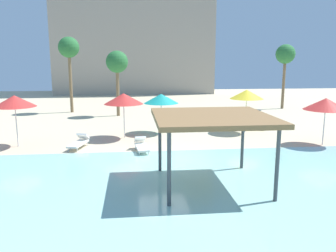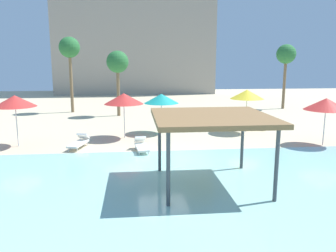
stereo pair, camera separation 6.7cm
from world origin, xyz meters
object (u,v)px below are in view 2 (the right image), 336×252
(beach_umbrella_red_4, at_px, (15,101))
(lounge_chair_3, at_px, (264,124))
(beach_umbrella_yellow_0, at_px, (247,94))
(beach_umbrella_red_2, at_px, (326,104))
(beach_umbrella_teal_3, at_px, (161,99))
(shade_pavilion, at_px, (212,119))
(lounge_chair_2, at_px, (79,142))
(palm_tree_3, at_px, (69,49))
(palm_tree_0, at_px, (117,63))
(palm_tree_2, at_px, (286,56))
(lounge_chair_4, at_px, (141,145))
(beach_umbrella_red_1, at_px, (124,99))

(beach_umbrella_red_4, height_order, lounge_chair_3, beach_umbrella_red_4)
(beach_umbrella_yellow_0, xyz_separation_m, beach_umbrella_red_2, (3.31, -3.93, -0.20))
(beach_umbrella_teal_3, bearing_deg, lounge_chair_3, 7.21)
(shade_pavilion, bearing_deg, beach_umbrella_yellow_0, 64.32)
(beach_umbrella_teal_3, distance_m, lounge_chair_2, 6.33)
(lounge_chair_2, xyz_separation_m, palm_tree_3, (-2.65, 13.66, 5.46))
(beach_umbrella_yellow_0, height_order, palm_tree_0, palm_tree_0)
(shade_pavilion, distance_m, beach_umbrella_red_2, 9.75)
(shade_pavilion, height_order, beach_umbrella_red_2, shade_pavilion)
(palm_tree_3, bearing_deg, palm_tree_2, 0.88)
(palm_tree_2, bearing_deg, beach_umbrella_yellow_0, -124.61)
(beach_umbrella_yellow_0, xyz_separation_m, palm_tree_3, (-13.29, 10.56, 3.20))
(beach_umbrella_yellow_0, height_order, palm_tree_3, palm_tree_3)
(lounge_chair_3, relative_size, lounge_chair_4, 1.01)
(beach_umbrella_red_1, bearing_deg, palm_tree_3, 114.11)
(beach_umbrella_teal_3, distance_m, lounge_chair_4, 5.20)
(lounge_chair_3, height_order, lounge_chair_4, same)
(lounge_chair_3, relative_size, palm_tree_3, 0.28)
(beach_umbrella_red_1, bearing_deg, beach_umbrella_teal_3, 27.06)
(palm_tree_2, bearing_deg, beach_umbrella_red_4, -148.36)
(beach_umbrella_red_1, xyz_separation_m, palm_tree_2, (15.67, 11.77, 2.77))
(beach_umbrella_red_1, relative_size, palm_tree_0, 0.50)
(beach_umbrella_yellow_0, bearing_deg, palm_tree_0, 137.88)
(beach_umbrella_yellow_0, relative_size, lounge_chair_3, 1.48)
(palm_tree_2, bearing_deg, beach_umbrella_red_2, -105.83)
(shade_pavilion, distance_m, palm_tree_2, 23.95)
(beach_umbrella_red_4, distance_m, lounge_chair_2, 4.23)
(lounge_chair_2, relative_size, palm_tree_2, 0.31)
(beach_umbrella_red_1, height_order, lounge_chair_4, beach_umbrella_red_1)
(beach_umbrella_yellow_0, relative_size, lounge_chair_4, 1.49)
(shade_pavilion, bearing_deg, beach_umbrella_red_4, 143.15)
(lounge_chair_2, height_order, lounge_chair_3, same)
(lounge_chair_3, relative_size, palm_tree_0, 0.35)
(beach_umbrella_teal_3, bearing_deg, shade_pavilion, -83.69)
(lounge_chair_2, xyz_separation_m, palm_tree_2, (18.14, 13.98, 4.93))
(beach_umbrella_red_1, relative_size, lounge_chair_3, 1.44)
(shade_pavilion, relative_size, beach_umbrella_teal_3, 1.66)
(shade_pavilion, bearing_deg, lounge_chair_2, 132.75)
(beach_umbrella_yellow_0, distance_m, lounge_chair_3, 3.16)
(shade_pavilion, height_order, palm_tree_3, palm_tree_3)
(beach_umbrella_teal_3, height_order, palm_tree_0, palm_tree_0)
(beach_umbrella_yellow_0, height_order, lounge_chair_2, beach_umbrella_yellow_0)
(beach_umbrella_teal_3, bearing_deg, lounge_chair_2, -144.92)
(palm_tree_0, bearing_deg, beach_umbrella_red_1, -85.48)
(lounge_chair_3, height_order, palm_tree_2, palm_tree_2)
(beach_umbrella_yellow_0, relative_size, palm_tree_3, 0.42)
(shade_pavilion, height_order, beach_umbrella_red_1, beach_umbrella_red_1)
(lounge_chair_3, height_order, palm_tree_0, palm_tree_0)
(beach_umbrella_teal_3, bearing_deg, beach_umbrella_red_2, -25.40)
(shade_pavilion, height_order, beach_umbrella_red_4, beach_umbrella_red_4)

